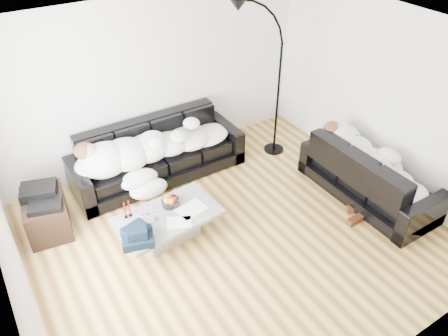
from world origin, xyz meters
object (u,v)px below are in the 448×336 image
candle_right (129,209)px  candle_left (125,210)px  wine_glass_c (156,214)px  wine_glass_a (147,210)px  shoes (356,215)px  floor_lamp (279,88)px  sofa_back (158,152)px  av_cabinet (47,214)px  stereo (41,195)px  wine_glass_b (143,220)px  fruit_bowl (170,200)px  sleeper_back (158,142)px  sleeper_right (373,161)px  coffee_table (169,226)px  sofa_right (370,173)px

candle_right → candle_left: bearing=178.0°
wine_glass_c → wine_glass_a: bearing=112.4°
shoes → floor_lamp: size_ratio=0.19×
sofa_back → floor_lamp: 2.11m
shoes → av_cabinet: (-3.62, 2.02, 0.21)m
stereo → candle_left: bearing=-25.1°
av_cabinet → wine_glass_c: bearing=-32.6°
wine_glass_a → wine_glass_b: size_ratio=0.94×
candle_left → av_cabinet: bearing=137.9°
fruit_bowl → candle_left: bearing=172.1°
sleeper_back → fruit_bowl: size_ratio=9.40×
sleeper_right → floor_lamp: bearing=12.6°
wine_glass_a → candle_right: 0.21m
sleeper_right → coffee_table: 2.94m
fruit_bowl → wine_glass_b: (-0.45, -0.17, 0.01)m
fruit_bowl → wine_glass_a: wine_glass_a is taller
wine_glass_b → av_cabinet: bearing=134.1°
sofa_right → candle_left: bearing=72.7°
coffee_table → floor_lamp: (2.42, 0.92, 0.95)m
wine_glass_c → fruit_bowl: bearing=29.0°
sofa_right → candle_right: 3.36m
coffee_table → stereo: (-1.29, 0.98, 0.40)m
candle_right → sleeper_right: bearing=-17.5°
sofa_back → fruit_bowl: sofa_back is taller
stereo → floor_lamp: size_ratio=0.19×
sofa_right → sleeper_right: 0.22m
wine_glass_a → floor_lamp: floor_lamp is taller
shoes → stereo: 4.18m
av_cabinet → wine_glass_a: bearing=-29.6°
stereo → fruit_bowl: bearing=-13.3°
candle_right → av_cabinet: (-0.88, 0.74, -0.23)m
wine_glass_b → floor_lamp: size_ratio=0.07×
sleeper_right → candle_left: sleeper_right is taller
shoes → wine_glass_b: bearing=169.6°
wine_glass_a → wine_glass_c: (0.06, -0.14, 0.02)m
fruit_bowl → candle_right: (-0.52, 0.08, 0.05)m
sofa_back → fruit_bowl: (-0.36, -1.14, 0.02)m
sofa_back → sleeper_right: 3.12m
sofa_back → wine_glass_a: size_ratio=17.19×
floor_lamp → stereo: bearing=-161.7°
wine_glass_a → wine_glass_c: 0.15m
wine_glass_c → candle_left: 0.39m
coffee_table → sofa_right: bearing=-15.5°
sofa_back → wine_glass_a: 1.35m
av_cabinet → sofa_right: bearing=-15.0°
coffee_table → candle_right: candle_right is taller
wine_glass_b → wine_glass_c: size_ratio=0.85×
sleeper_right → wine_glass_c: bearing=75.2°
candle_right → shoes: 3.06m
sofa_right → floor_lamp: 1.89m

